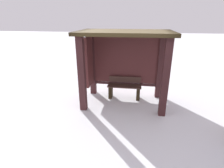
# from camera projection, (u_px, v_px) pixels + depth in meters

# --- Properties ---
(ground_plane) EXTENTS (60.00, 60.00, 0.00)m
(ground_plane) POSITION_uv_depth(u_px,v_px,m) (123.00, 102.00, 6.07)
(ground_plane) COLOR white
(bus_shelter) EXTENTS (2.87, 1.75, 2.39)m
(bus_shelter) POSITION_uv_depth(u_px,v_px,m) (122.00, 53.00, 5.64)
(bus_shelter) COLOR #3B1D1F
(bus_shelter) RESTS_ON ground
(bench_left_inside) EXTENTS (1.19, 0.37, 0.77)m
(bench_left_inside) POSITION_uv_depth(u_px,v_px,m) (124.00, 89.00, 6.29)
(bench_left_inside) COLOR #432C25
(bench_left_inside) RESTS_ON ground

